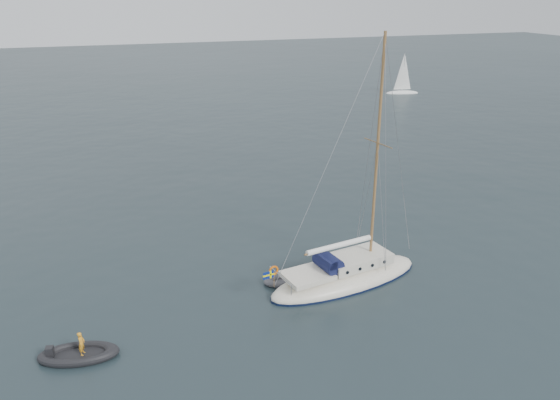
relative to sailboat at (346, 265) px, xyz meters
name	(u,v)px	position (x,y,z in m)	size (l,w,h in m)	color
ground	(310,276)	(-1.69, 1.32, -1.11)	(300.00, 300.00, 0.00)	black
sailboat	(346,265)	(0.00, 0.00, 0.00)	(10.35, 3.10, 14.74)	white
dinghy	(286,281)	(-3.39, 0.90, -0.95)	(2.60, 1.17, 0.37)	#4B4B50
rib	(78,354)	(-14.84, -2.33, -0.90)	(3.72, 1.69, 1.38)	black
distant_yacht_b	(403,75)	(35.08, 52.30, 1.93)	(5.38, 2.87, 7.12)	white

